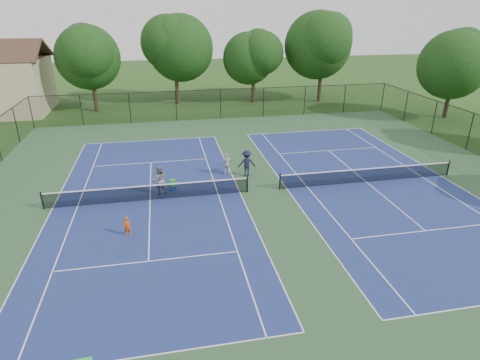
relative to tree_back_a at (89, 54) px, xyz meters
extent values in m
plane|color=#234716|center=(13.00, -24.00, -6.04)|extent=(140.00, 140.00, 0.00)
cube|color=#315834|center=(13.00, -24.00, -6.03)|extent=(36.00, 36.00, 0.01)
cube|color=navy|center=(6.00, -24.00, -6.03)|extent=(10.97, 23.77, 0.00)
cube|color=white|center=(6.00, -12.11, -6.02)|extent=(10.97, 0.06, 0.00)
cube|color=white|center=(6.00, -35.88, -6.02)|extent=(10.97, 0.06, 0.00)
cube|color=white|center=(0.52, -24.00, -6.02)|extent=(0.06, 23.77, 0.00)
cube|color=white|center=(11.48, -24.00, -6.02)|extent=(0.06, 23.77, 0.00)
cube|color=white|center=(1.88, -24.00, -6.02)|extent=(0.06, 23.77, 0.00)
cube|color=white|center=(10.12, -24.00, -6.02)|extent=(0.06, 23.77, 0.00)
cube|color=white|center=(6.00, -17.60, -6.02)|extent=(8.23, 0.06, 0.00)
cube|color=white|center=(6.00, -30.40, -6.02)|extent=(8.23, 0.06, 0.00)
cube|color=white|center=(6.00, -24.00, -6.02)|extent=(0.06, 12.80, 0.00)
cylinder|color=black|center=(0.05, -24.00, -5.50)|extent=(0.10, 0.10, 1.07)
cylinder|color=black|center=(11.95, -24.00, -5.50)|extent=(0.10, 0.10, 1.07)
cube|color=black|center=(6.00, -24.00, -5.57)|extent=(11.90, 0.01, 0.90)
cube|color=white|center=(6.00, -24.00, -5.09)|extent=(11.90, 0.04, 0.07)
cube|color=navy|center=(20.00, -24.00, -6.03)|extent=(10.97, 23.77, 0.00)
cube|color=white|center=(20.00, -12.11, -6.02)|extent=(10.97, 0.06, 0.00)
cube|color=white|center=(14.52, -24.00, -6.02)|extent=(0.06, 23.77, 0.00)
cube|color=white|center=(25.48, -24.00, -6.02)|extent=(0.06, 23.77, 0.00)
cube|color=white|center=(15.88, -24.00, -6.02)|extent=(0.06, 23.77, 0.00)
cube|color=white|center=(24.12, -24.00, -6.02)|extent=(0.06, 23.77, 0.00)
cube|color=white|center=(20.00, -17.60, -6.02)|extent=(8.23, 0.06, 0.00)
cube|color=white|center=(20.00, -30.40, -6.02)|extent=(8.23, 0.06, 0.00)
cube|color=white|center=(20.00, -24.00, -6.02)|extent=(0.06, 12.80, 0.00)
cylinder|color=black|center=(14.05, -24.00, -5.50)|extent=(0.10, 0.10, 1.07)
cylinder|color=black|center=(25.95, -24.00, -5.50)|extent=(0.10, 0.10, 1.07)
cube|color=black|center=(20.00, -24.00, -5.57)|extent=(11.90, 0.01, 0.90)
cube|color=white|center=(20.00, -24.00, -5.09)|extent=(11.90, 0.04, 0.07)
cylinder|color=black|center=(-5.00, -6.00, -4.54)|extent=(0.08, 0.08, 3.00)
cylinder|color=black|center=(-0.50, -6.00, -4.54)|extent=(0.08, 0.08, 3.00)
cylinder|color=black|center=(4.00, -6.00, -4.54)|extent=(0.08, 0.08, 3.00)
cylinder|color=black|center=(8.50, -6.00, -4.54)|extent=(0.08, 0.08, 3.00)
cylinder|color=black|center=(13.00, -6.00, -4.54)|extent=(0.08, 0.08, 3.00)
cylinder|color=black|center=(17.50, -6.00, -4.54)|extent=(0.08, 0.08, 3.00)
cylinder|color=black|center=(22.00, -6.00, -4.54)|extent=(0.08, 0.08, 3.00)
cylinder|color=black|center=(26.50, -6.00, -4.54)|extent=(0.08, 0.08, 3.00)
cylinder|color=black|center=(31.00, -6.00, -4.54)|extent=(0.08, 0.08, 3.00)
cylinder|color=black|center=(31.00, -19.50, -4.54)|extent=(0.08, 0.08, 3.00)
cylinder|color=black|center=(31.00, -15.00, -4.54)|extent=(0.08, 0.08, 3.00)
cylinder|color=black|center=(31.00, -10.50, -4.54)|extent=(0.08, 0.08, 3.00)
cylinder|color=black|center=(-5.00, -10.50, -4.54)|extent=(0.08, 0.08, 3.00)
cube|color=black|center=(13.00, -6.00, -4.54)|extent=(36.00, 0.01, 3.00)
cube|color=black|center=(13.00, -6.00, -3.04)|extent=(36.00, 0.05, 0.05)
cylinder|color=#2D2116|center=(0.00, 0.00, -4.15)|extent=(0.44, 0.44, 3.78)
sphere|color=#0F3713|center=(0.00, 0.00, -0.39)|extent=(6.80, 6.80, 6.80)
sphere|color=#0F3713|center=(0.00, 0.00, 0.28)|extent=(5.58, 5.58, 5.58)
sphere|color=#0F3713|center=(0.00, 0.00, 0.94)|extent=(4.35, 4.35, 4.35)
cylinder|color=#2D2116|center=(9.00, 2.00, -3.97)|extent=(0.44, 0.44, 4.14)
sphere|color=#0F3713|center=(9.00, 2.00, 0.19)|extent=(7.60, 7.60, 7.60)
sphere|color=#0F3713|center=(9.00, 2.00, 0.82)|extent=(6.23, 6.23, 6.23)
sphere|color=#0F3713|center=(9.00, 2.00, 1.44)|extent=(4.86, 4.86, 4.86)
cylinder|color=#2D2116|center=(18.00, 1.00, -4.33)|extent=(0.44, 0.44, 3.42)
sphere|color=#0F3713|center=(18.00, 1.00, -0.97)|extent=(6.00, 6.00, 6.00)
sphere|color=#0F3713|center=(18.00, 1.00, -0.27)|extent=(4.92, 4.92, 4.92)
sphere|color=#0F3713|center=(18.00, 1.00, 0.44)|extent=(3.84, 3.84, 3.84)
cylinder|color=#2D2116|center=(26.00, 0.00, -3.88)|extent=(0.44, 0.44, 4.32)
sphere|color=#0F3713|center=(26.00, 0.00, 0.43)|extent=(7.80, 7.80, 7.80)
sphere|color=#0F3713|center=(26.00, 0.00, 1.04)|extent=(6.40, 6.40, 6.40)
sphere|color=#0F3713|center=(26.00, 0.00, 1.65)|extent=(4.99, 4.99, 4.99)
cylinder|color=#2D2116|center=(36.00, -10.00, -4.24)|extent=(0.44, 0.44, 3.60)
sphere|color=#0F3713|center=(36.00, -10.00, -0.62)|extent=(6.60, 6.60, 6.60)
sphere|color=#0F3713|center=(36.00, -10.00, 0.05)|extent=(5.41, 5.41, 5.41)
sphere|color=#0F3713|center=(36.00, -10.00, 0.72)|extent=(4.22, 4.22, 4.22)
imported|color=#CE4F0D|center=(4.97, -27.88, -5.52)|extent=(0.42, 0.31, 1.04)
imported|color=gray|center=(6.61, -23.20, -5.10)|extent=(1.05, 0.90, 1.88)
imported|color=silver|center=(11.17, -20.98, -5.26)|extent=(0.96, 0.50, 1.56)
imported|color=#181733|center=(12.46, -21.38, -5.13)|extent=(1.20, 0.71, 1.82)
cube|color=#152B96|center=(7.41, -22.88, -5.88)|extent=(0.43, 0.33, 0.31)
cube|color=green|center=(7.41, -22.88, -5.51)|extent=(0.39, 0.33, 0.44)
camera|label=1|loc=(7.15, -46.14, 4.59)|focal=30.00mm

